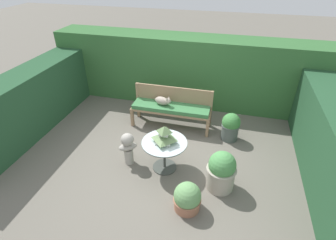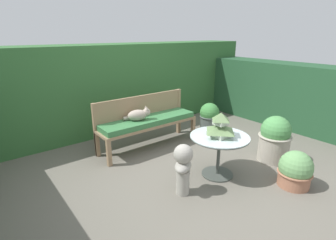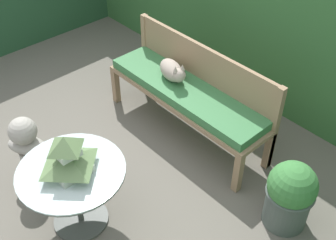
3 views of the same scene
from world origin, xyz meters
TOP-DOWN VIEW (x-y plane):
  - ground at (0.00, 0.00)m, footprint 30.00×30.00m
  - foliage_hedge_back at (0.00, 2.32)m, footprint 6.40×0.84m
  - foliage_hedge_right at (2.85, 0.15)m, footprint 0.70×3.50m
  - garden_bench at (-0.03, 1.02)m, footprint 1.70×0.46m
  - bench_backrest at (-0.03, 1.23)m, footprint 1.70×0.06m
  - cat at (-0.21, 1.02)m, footprint 0.39×0.28m
  - patio_table at (0.18, -0.31)m, footprint 0.77×0.77m
  - pagoda_birdhouse at (0.18, -0.31)m, footprint 0.33×0.33m
  - garden_bust at (-0.47, -0.34)m, footprint 0.36×0.34m
  - potted_plant_bench_right at (1.24, 0.85)m, footprint 0.37×0.37m
  - potted_plant_bench_left at (1.16, -0.52)m, footprint 0.48×0.48m
  - potted_plant_patio_mid at (0.73, -1.07)m, footprint 0.42×0.42m

SIDE VIEW (x-z plane):
  - ground at x=0.00m, z-range 0.00..0.00m
  - potted_plant_patio_mid at x=0.73m, z-range -0.02..0.44m
  - potted_plant_bench_right at x=1.24m, z-range 0.01..0.59m
  - potted_plant_bench_left at x=1.16m, z-range 0.00..0.68m
  - garden_bust at x=-0.47m, z-range 0.05..0.68m
  - garden_bench at x=-0.03m, z-range 0.18..0.68m
  - patio_table at x=0.18m, z-range 0.16..0.73m
  - cat at x=-0.21m, z-range 0.49..0.71m
  - bench_backrest at x=-0.03m, z-range 0.20..1.04m
  - foliage_hedge_right at x=2.85m, z-range 0.00..1.25m
  - pagoda_birdhouse at x=0.18m, z-range 0.54..0.85m
  - foliage_hedge_back at x=0.00m, z-range 0.00..1.62m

